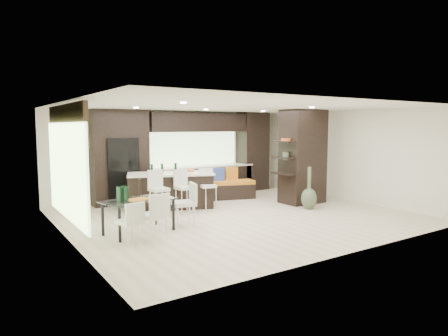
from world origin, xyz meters
TOP-DOWN VIEW (x-y plane):
  - ground at (0.00, 0.00)m, footprint 8.00×8.00m
  - back_wall at (0.00, 3.50)m, footprint 8.00×0.02m
  - left_wall at (-4.00, 0.00)m, footprint 0.02×7.00m
  - right_wall at (4.00, 0.00)m, footprint 0.02×7.00m
  - ceiling at (0.00, 0.00)m, footprint 8.00×7.00m
  - window_left at (-3.96, 0.20)m, footprint 0.04×3.20m
  - window_back at (0.60, 3.46)m, footprint 3.40×0.04m
  - stone_accent at (-3.93, 0.20)m, footprint 0.08×3.00m
  - ceiling_spots at (0.00, 0.25)m, footprint 4.00×3.00m
  - back_cabinetry at (0.50, 3.17)m, footprint 6.80×0.68m
  - refrigerator at (-1.90, 3.12)m, footprint 0.90×0.68m
  - partition_column at (2.60, 0.40)m, footprint 1.20×0.80m
  - kitchen_island at (-0.93, 1.84)m, footprint 2.50×1.75m
  - stool_left at (-1.63, 1.04)m, footprint 0.44×0.44m
  - stool_mid at (-0.93, 1.05)m, footprint 0.42×0.42m
  - stool_right at (-0.22, 1.05)m, footprint 0.47×0.47m
  - bench at (1.22, 2.08)m, footprint 1.55×0.95m
  - floor_vase at (2.10, -0.38)m, footprint 0.45×0.45m
  - dining_table at (-2.63, -0.17)m, footprint 1.59×1.10m
  - chair_near at (-2.63, -0.90)m, footprint 0.58×0.58m
  - chair_far at (-3.09, -0.86)m, footprint 0.50×0.50m
  - chair_end at (-1.58, -0.17)m, footprint 0.57×0.57m

SIDE VIEW (x-z plane):
  - ground at x=0.00m, z-range 0.00..0.00m
  - bench at x=1.22m, z-range 0.00..0.56m
  - dining_table at x=-2.63m, z-range 0.00..0.70m
  - chair_far at x=-3.09m, z-range 0.00..0.76m
  - chair_near at x=-2.63m, z-range 0.00..0.88m
  - stool_right at x=-0.22m, z-range 0.00..0.89m
  - chair_end at x=-1.58m, z-range 0.00..0.89m
  - stool_mid at x=-0.93m, z-range 0.00..0.90m
  - stool_left at x=-1.63m, z-range 0.00..0.93m
  - kitchen_island at x=-0.93m, z-range 0.00..0.96m
  - floor_vase at x=2.10m, z-range 0.00..1.15m
  - refrigerator at x=-1.90m, z-range 0.00..1.90m
  - back_wall at x=0.00m, z-range 0.00..2.70m
  - left_wall at x=-4.00m, z-range 0.00..2.70m
  - right_wall at x=4.00m, z-range 0.00..2.70m
  - window_left at x=-3.96m, z-range 0.40..2.30m
  - back_cabinetry at x=0.50m, z-range 0.00..2.70m
  - partition_column at x=2.60m, z-range 0.00..2.70m
  - window_back at x=0.60m, z-range 0.95..2.15m
  - stone_accent at x=-3.93m, z-range 1.85..2.65m
  - ceiling_spots at x=0.00m, z-range 2.67..2.69m
  - ceiling at x=0.00m, z-range 2.69..2.71m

